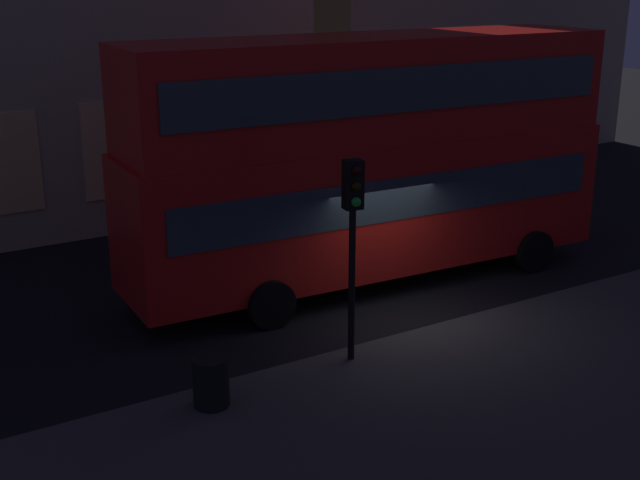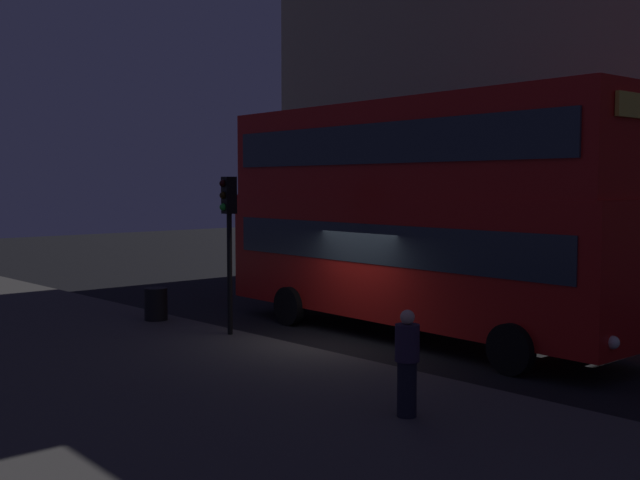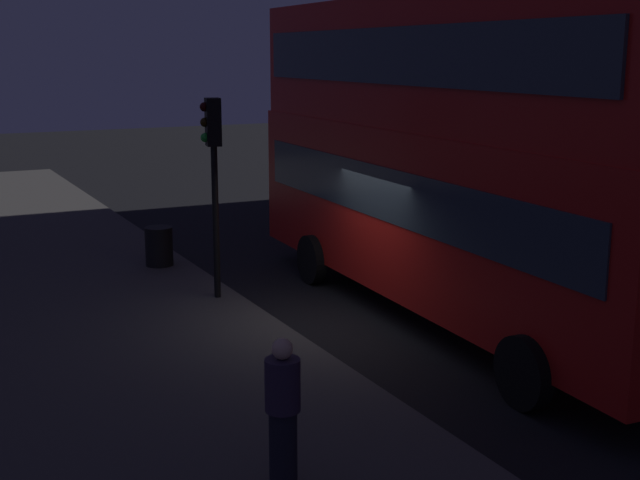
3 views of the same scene
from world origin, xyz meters
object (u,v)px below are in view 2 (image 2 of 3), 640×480
Objects in this scene: traffic_light_near_kerb at (229,221)px; litter_bin at (156,304)px; double_decker_bus at (412,208)px; pedestrian at (407,362)px.

traffic_light_near_kerb is 3.63m from litter_bin.
traffic_light_near_kerb is (-2.67, -3.32, -0.30)m from double_decker_bus.
double_decker_bus is at bearing 32.77° from litter_bin.
traffic_light_near_kerb reaches higher than pedestrian.
pedestrian is 1.95× the size of litter_bin.
double_decker_bus reaches higher than traffic_light_near_kerb.
pedestrian is (7.01, -1.86, -1.82)m from traffic_light_near_kerb.
double_decker_bus reaches higher than litter_bin.
pedestrian is at bearing -47.31° from double_decker_bus.
traffic_light_near_kerb is 4.41× the size of litter_bin.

